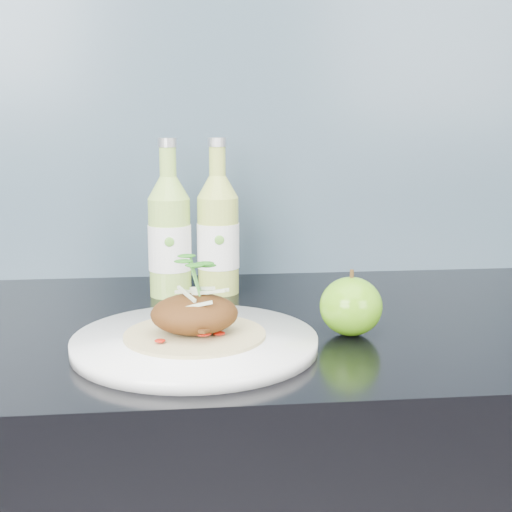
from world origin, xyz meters
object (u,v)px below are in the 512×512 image
object	(u,v)px
green_apple	(351,306)
cider_bottle_right	(218,235)
cider_bottle_left	(170,237)
dinner_plate	(195,342)

from	to	relation	value
green_apple	cider_bottle_right	xyz separation A→B (m)	(-0.15, 0.24, 0.05)
green_apple	cider_bottle_left	xyz separation A→B (m)	(-0.23, 0.23, 0.05)
dinner_plate	cider_bottle_left	bearing A→B (deg)	96.64
dinner_plate	cider_bottle_right	bearing A→B (deg)	80.89
cider_bottle_left	cider_bottle_right	distance (m)	0.08
dinner_plate	green_apple	xyz separation A→B (m)	(0.20, 0.03, 0.03)
green_apple	cider_bottle_right	size ratio (longest dim) A/B	0.36
dinner_plate	green_apple	distance (m)	0.20
dinner_plate	green_apple	world-z (taller)	green_apple
green_apple	cider_bottle_left	bearing A→B (deg)	134.77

